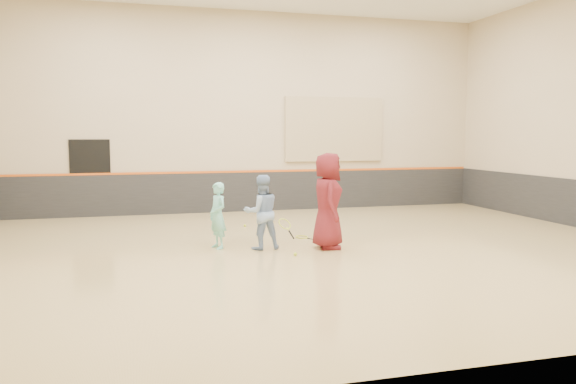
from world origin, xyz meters
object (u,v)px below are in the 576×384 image
object	(u,v)px
girl	(218,215)
spare_racket	(302,236)
instructor	(262,212)
young_man	(328,201)

from	to	relation	value
girl	spare_racket	bearing A→B (deg)	89.30
instructor	young_man	xyz separation A→B (m)	(1.33, -0.26, 0.22)
girl	spare_racket	size ratio (longest dim) A/B	2.11
girl	spare_racket	distance (m)	2.22
young_man	spare_racket	xyz separation A→B (m)	(-0.17, 1.27, -0.95)
girl	instructor	distance (m)	0.91
instructor	young_man	size ratio (longest dim) A/B	0.78
young_man	spare_racket	bearing A→B (deg)	19.49
instructor	young_man	bearing A→B (deg)	163.95
spare_racket	young_man	bearing A→B (deg)	-82.34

